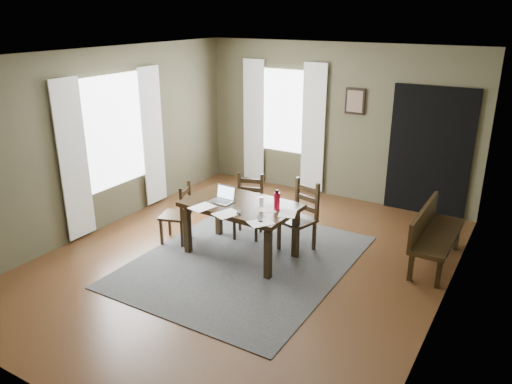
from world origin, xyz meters
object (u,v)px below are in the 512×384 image
Objects in this scene: laptop at (223,197)px; water_bottle at (277,201)px; chair_back_right at (300,217)px; chair_end at (178,214)px; bench at (432,231)px; dining_table at (241,210)px; chair_back_left at (249,207)px.

water_bottle reaches higher than laptop.
chair_back_right is at bearing 38.19° from laptop.
bench is at bearing 92.11° from chair_end.
water_bottle reaches higher than dining_table.
dining_table is 0.29m from laptop.
chair_back_left is (0.75, 0.72, 0.02)m from chair_end.
bench is 4.49× the size of laptop.
laptop is at bearing -163.91° from dining_table.
water_bottle is at bearing 120.82° from bench.
bench is 5.05× the size of water_bottle.
bench reaches higher than dining_table.
chair_back_left is at bearing 115.86° from chair_end.
chair_back_left is 2.97× the size of laptop.
chair_back_right is at bearing 45.56° from dining_table.
dining_table is at bearing -176.40° from water_bottle.
chair_back_left is 0.66× the size of bench.
chair_back_right reaches higher than chair_back_left.
chair_back_right is 3.17× the size of laptop.
chair_end is 2.86× the size of laptop.
dining_table is at bearing 78.73° from chair_end.
bench is at bearing 26.16° from laptop.
chair_back_left is at bearing 92.73° from laptop.
chair_back_left is at bearing 100.75° from bench.
water_bottle reaches higher than chair_end.
water_bottle reaches higher than bench.
bench is 2.80m from laptop.
chair_end is 1.04m from chair_back_left.
laptop is 0.78m from water_bottle.
laptop is (0.01, -0.66, 0.37)m from chair_back_left.
bench is at bearing 30.82° from water_bottle.
chair_back_left is (-0.25, 0.60, -0.22)m from dining_table.
water_bottle is at bearing -54.33° from chair_back_left.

